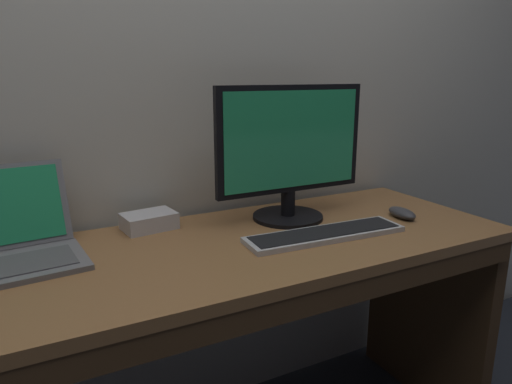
{
  "coord_description": "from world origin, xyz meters",
  "views": [
    {
      "loc": [
        -0.45,
        -1.11,
        1.24
      ],
      "look_at": [
        0.12,
        0.0,
        0.91
      ],
      "focal_mm": 32.21,
      "sensor_mm": 36.0,
      "label": 1
    }
  ],
  "objects_px": {
    "external_monitor": "(291,152)",
    "computer_mouse": "(402,213)",
    "laptop_space_gray": "(5,242)",
    "wired_keyboard": "(325,234)",
    "external_drive_box": "(149,221)"
  },
  "relations": [
    {
      "from": "external_monitor",
      "to": "computer_mouse",
      "type": "height_order",
      "value": "external_monitor"
    },
    {
      "from": "external_monitor",
      "to": "laptop_space_gray",
      "type": "bearing_deg",
      "value": 178.03
    },
    {
      "from": "wired_keyboard",
      "to": "computer_mouse",
      "type": "xyz_separation_m",
      "value": [
        0.33,
        0.03,
        0.01
      ]
    },
    {
      "from": "computer_mouse",
      "to": "external_drive_box",
      "type": "xyz_separation_m",
      "value": [
        -0.77,
        0.28,
        0.01
      ]
    },
    {
      "from": "wired_keyboard",
      "to": "external_drive_box",
      "type": "xyz_separation_m",
      "value": [
        -0.44,
        0.31,
        0.02
      ]
    },
    {
      "from": "computer_mouse",
      "to": "external_drive_box",
      "type": "distance_m",
      "value": 0.82
    },
    {
      "from": "laptop_space_gray",
      "to": "external_drive_box",
      "type": "height_order",
      "value": "laptop_space_gray"
    },
    {
      "from": "laptop_space_gray",
      "to": "external_monitor",
      "type": "bearing_deg",
      "value": -1.97
    },
    {
      "from": "laptop_space_gray",
      "to": "computer_mouse",
      "type": "relative_size",
      "value": 3.15
    },
    {
      "from": "laptop_space_gray",
      "to": "external_drive_box",
      "type": "relative_size",
      "value": 2.37
    },
    {
      "from": "external_monitor",
      "to": "external_drive_box",
      "type": "height_order",
      "value": "external_monitor"
    },
    {
      "from": "wired_keyboard",
      "to": "laptop_space_gray",
      "type": "bearing_deg",
      "value": 165.02
    },
    {
      "from": "external_monitor",
      "to": "computer_mouse",
      "type": "distance_m",
      "value": 0.43
    },
    {
      "from": "laptop_space_gray",
      "to": "wired_keyboard",
      "type": "xyz_separation_m",
      "value": [
        0.82,
        -0.22,
        -0.05
      ]
    },
    {
      "from": "external_monitor",
      "to": "external_drive_box",
      "type": "xyz_separation_m",
      "value": [
        -0.43,
        0.12,
        -0.2
      ]
    }
  ]
}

